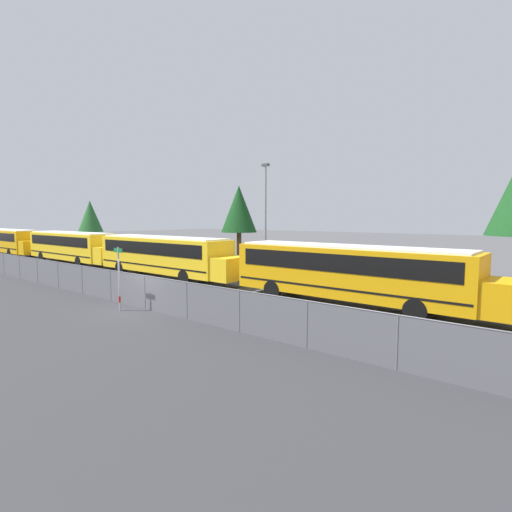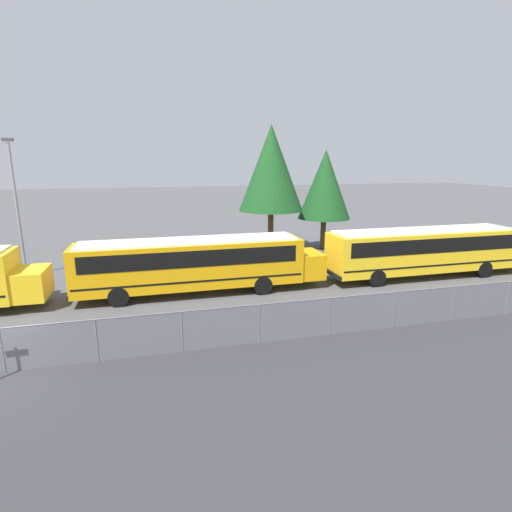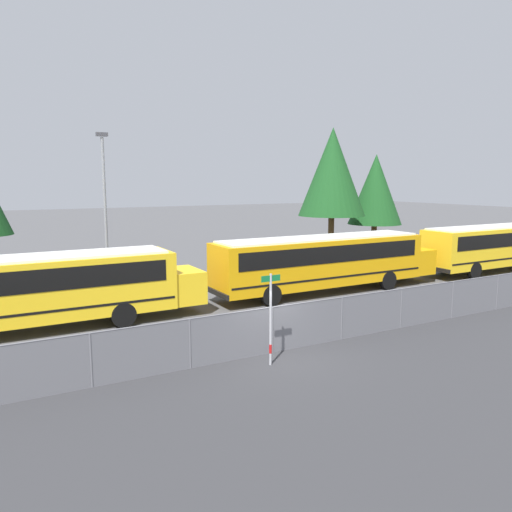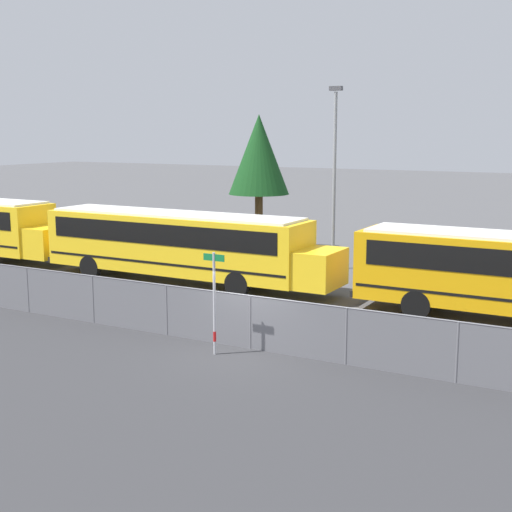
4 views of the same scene
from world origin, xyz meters
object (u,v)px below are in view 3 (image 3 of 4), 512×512
Objects in this scene: school_bus_3 at (326,259)px; street_sign at (271,317)px; light_pole at (105,206)px; school_bus_2 at (26,287)px; tree_1 at (375,190)px; school_bus_4 at (501,243)px; tree_2 at (332,172)px.

school_bus_3 is 11.34m from street_sign.
street_sign is at bearing -81.51° from light_pole.
school_bus_2 is 8.12m from light_pole.
school_bus_3 is at bearing 44.08° from street_sign.
school_bus_4 is at bearing -71.69° from tree_1.
school_bus_3 is 12.20m from light_pole.
school_bus_4 is (29.17, -0.24, 0.00)m from school_bus_2.
tree_1 is at bearing 6.07° from tree_2.
tree_2 is at bearing -173.93° from tree_1.
school_bus_4 is at bearing 18.50° from street_sign.
light_pole reaches higher than school_bus_3.
school_bus_2 is at bearing 130.27° from street_sign.
street_sign is at bearing -161.50° from school_bus_4.
light_pole is (-24.64, 6.37, 2.82)m from school_bus_4.
school_bus_3 is 4.52× the size of street_sign.
school_bus_2 is 1.62× the size of light_pole.
school_bus_2 is 1.71× the size of tree_1.
tree_2 is (6.72, 8.27, 4.79)m from school_bus_3.
school_bus_3 is 1.00× the size of school_bus_4.
school_bus_4 is (14.42, -0.33, 0.00)m from school_bus_3.
school_bus_4 is at bearing -1.33° from school_bus_3.
school_bus_4 is at bearing -0.47° from school_bus_2.
light_pole is 0.87× the size of tree_2.
tree_2 reaches higher than street_sign.
school_bus_3 is at bearing 0.37° from school_bus_2.
tree_2 is (21.46, 8.36, 4.79)m from school_bus_2.
light_pole is (-10.22, 6.03, 2.82)m from school_bus_3.
school_bus_2 and school_bus_3 have the same top height.
tree_2 reaches higher than tree_1.
light_pole is at bearing -172.80° from tree_1.
street_sign is (6.60, -7.79, -0.22)m from school_bus_2.
tree_1 is at bearing 40.41° from street_sign.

